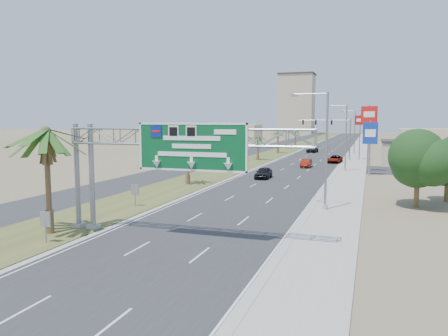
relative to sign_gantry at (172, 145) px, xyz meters
name	(u,v)px	position (x,y,z in m)	size (l,w,h in m)	color
ground	(97,298)	(1.06, -9.93, -6.06)	(600.00, 600.00, 0.00)	#8C7A59
road	(329,148)	(1.06, 100.07, -6.05)	(12.00, 300.00, 0.02)	#28282B
sidewalk_right	(361,148)	(9.56, 100.07, -6.01)	(4.00, 300.00, 0.10)	#9E9B93
median_grass	(294,147)	(-8.94, 100.07, -6.00)	(7.00, 300.00, 0.12)	#444E22
opposing_road	(270,147)	(-15.94, 100.07, -6.05)	(8.00, 300.00, 0.02)	#28282B
sign_gantry	(172,145)	(0.00, 0.00, 0.00)	(16.75, 1.24, 7.50)	gray
palm_near	(46,131)	(-8.14, -1.93, 0.87)	(5.70, 5.70, 8.35)	brown
palm_row_b	(187,144)	(-8.44, 22.07, -1.16)	(3.99, 3.99, 5.95)	brown
palm_row_c	(229,134)	(-8.44, 38.07, -0.39)	(3.99, 3.99, 6.75)	brown
palm_row_d	(258,137)	(-8.44, 56.07, -1.64)	(3.99, 3.99, 5.45)	brown
palm_row_e	(278,132)	(-8.44, 75.07, -0.97)	(3.99, 3.99, 6.15)	brown
palm_row_f	(296,131)	(-8.44, 100.07, -1.35)	(3.99, 3.99, 5.75)	brown
streetlight_near	(324,156)	(8.36, 12.07, -1.36)	(3.27, 0.44, 10.00)	gray
streetlight_mid	(344,140)	(8.36, 42.07, -1.36)	(3.27, 0.44, 10.00)	gray
streetlight_far	(354,134)	(8.36, 78.07, -1.36)	(3.27, 0.44, 10.00)	gray
signal_mast	(339,135)	(6.23, 62.05, -1.21)	(10.28, 0.71, 8.00)	gray
store_building	(439,154)	(23.06, 56.07, -4.06)	(18.00, 10.00, 4.00)	tan
oak_near	(418,156)	(16.06, 16.07, -1.53)	(4.50, 4.50, 6.80)	brown
oak_far	(448,161)	(19.06, 20.07, -2.24)	(3.50, 3.50, 5.60)	brown
median_signback_a	(45,222)	(-6.74, -3.93, -4.61)	(0.75, 0.08, 2.08)	gray
median_signback_b	(135,191)	(-7.44, 8.07, -4.61)	(0.75, 0.08, 2.08)	gray
tower_distant	(297,104)	(-30.94, 240.07, 11.44)	(20.00, 16.00, 35.00)	tan
building_distant_left	(231,132)	(-43.94, 150.07, -3.06)	(24.00, 14.00, 6.00)	tan
building_distant_right	(433,137)	(31.06, 130.07, -3.56)	(20.00, 12.00, 5.00)	tan
car_left_lane	(264,173)	(-1.24, 30.66, -5.31)	(1.77, 4.41, 1.50)	black
car_mid_lane	(306,163)	(2.18, 46.32, -5.38)	(1.43, 4.11, 1.35)	maroon
car_right_lane	(335,159)	(6.08, 55.70, -5.38)	(2.23, 4.85, 1.35)	gray
car_far	(312,150)	(-1.10, 80.51, -5.33)	(2.03, 4.99, 1.45)	black
pole_sign_red_near	(369,119)	(11.72, 42.87, 1.84)	(2.33, 1.20, 9.95)	gray
pole_sign_blue	(370,135)	(11.98, 38.35, -0.45)	(2.01, 0.44, 7.61)	gray
pole_sign_red_far	(360,124)	(10.06, 62.88, 0.92)	(2.16, 1.09, 8.82)	gray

